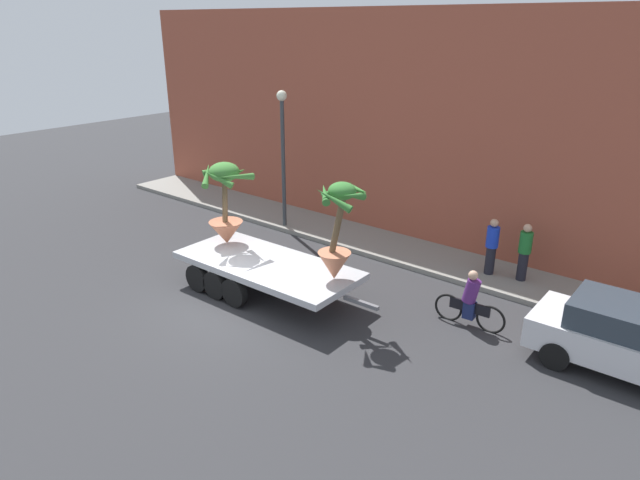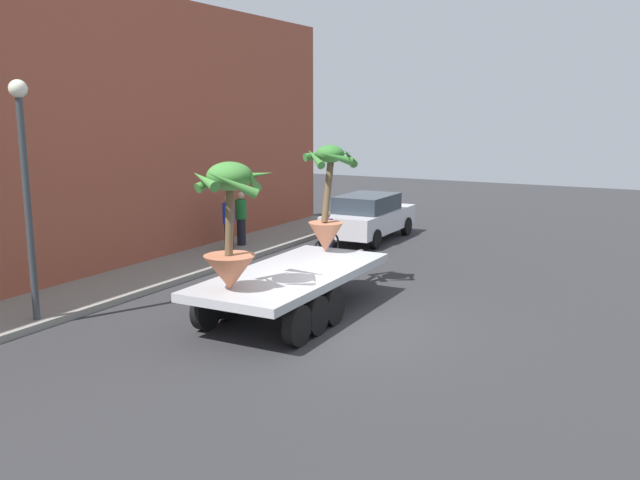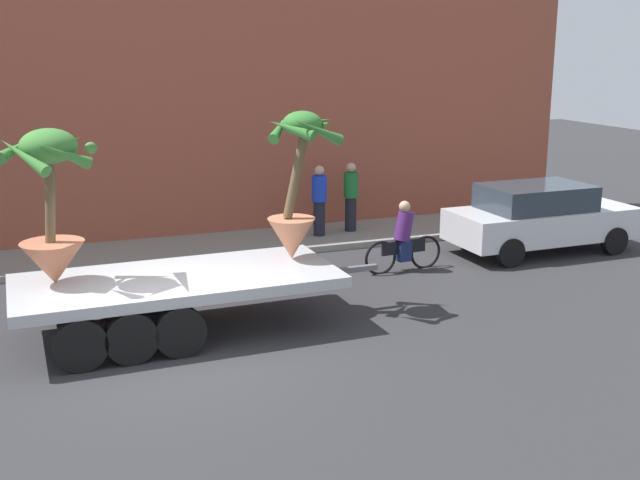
{
  "view_description": "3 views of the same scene",
  "coord_description": "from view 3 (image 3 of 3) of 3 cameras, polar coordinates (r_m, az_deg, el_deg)",
  "views": [
    {
      "loc": [
        10.31,
        -8.93,
        7.15
      ],
      "look_at": [
        1.69,
        1.61,
        1.83
      ],
      "focal_mm": 31.48,
      "sensor_mm": 36.0,
      "label": 1
    },
    {
      "loc": [
        -11.81,
        -6.24,
        4.36
      ],
      "look_at": [
        1.84,
        1.29,
        1.37
      ],
      "focal_mm": 37.64,
      "sensor_mm": 36.0,
      "label": 2
    },
    {
      "loc": [
        -1.93,
        -11.31,
        4.71
      ],
      "look_at": [
        2.79,
        1.19,
        1.33
      ],
      "focal_mm": 43.95,
      "sensor_mm": 36.0,
      "label": 3
    }
  ],
  "objects": [
    {
      "name": "pedestrian_near_gate",
      "position": [
        19.36,
        2.26,
        3.25
      ],
      "size": [
        0.36,
        0.36,
        1.71
      ],
      "color": "black",
      "rests_on": "sidewalk"
    },
    {
      "name": "cyclist",
      "position": [
        16.58,
        6.12,
        -0.01
      ],
      "size": [
        1.84,
        0.37,
        1.54
      ],
      "color": "black",
      "rests_on": "ground"
    },
    {
      "name": "building_facade",
      "position": [
        19.23,
        -15.18,
        11.01
      ],
      "size": [
        24.0,
        1.2,
        7.61
      ],
      "primitive_type": "cube",
      "color": "#9E4C38",
      "rests_on": "ground"
    },
    {
      "name": "ground_plane",
      "position": [
        12.41,
        -10.27,
        -8.36
      ],
      "size": [
        60.0,
        60.0,
        0.0
      ],
      "primitive_type": "plane",
      "color": "#2D2D30"
    },
    {
      "name": "potted_palm_middle",
      "position": [
        13.67,
        -1.74,
        3.53
      ],
      "size": [
        1.33,
        1.37,
        2.6
      ],
      "color": "#C17251",
      "rests_on": "flatbed_trailer"
    },
    {
      "name": "pedestrian_far_left",
      "position": [
        18.86,
        -0.05,
        2.98
      ],
      "size": [
        0.36,
        0.36,
        1.71
      ],
      "color": "black",
      "rests_on": "sidewalk"
    },
    {
      "name": "sidewalk",
      "position": [
        18.12,
        -13.87,
        -1.05
      ],
      "size": [
        24.0,
        2.2,
        0.15
      ],
      "primitive_type": "cube",
      "color": "gray",
      "rests_on": "ground"
    },
    {
      "name": "parked_car",
      "position": [
        18.65,
        15.72,
        1.63
      ],
      "size": [
        4.36,
        1.91,
        1.58
      ],
      "color": "silver",
      "rests_on": "ground"
    },
    {
      "name": "flatbed_trailer",
      "position": [
        13.14,
        -11.36,
        -3.63
      ],
      "size": [
        6.3,
        2.41,
        0.98
      ],
      "color": "#B7BABF",
      "rests_on": "ground"
    },
    {
      "name": "potted_palm_rear",
      "position": [
        12.9,
        -18.96,
        2.16
      ],
      "size": [
        1.55,
        1.51,
        2.46
      ],
      "color": "#B26647",
      "rests_on": "flatbed_trailer"
    }
  ]
}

